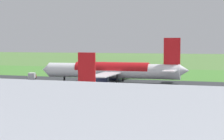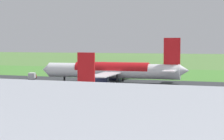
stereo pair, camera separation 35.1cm
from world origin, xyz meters
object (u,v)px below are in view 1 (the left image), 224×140
airliner_parked_mid (28,88)px  service_truck_fuel (32,76)px  traffic_cone_orange (160,74)px  airliner_main (113,70)px  no_stopping_sign (169,72)px

airliner_parked_mid → service_truck_fuel: airliner_parked_mid is taller
traffic_cone_orange → airliner_main: bearing=77.9°
traffic_cone_orange → service_truck_fuel: bearing=42.8°
no_stopping_sign → traffic_cone_orange: (4.61, -3.09, -1.22)m
airliner_main → traffic_cone_orange: size_ratio=98.44×
airliner_parked_mid → service_truck_fuel: bearing=-59.8°
service_truck_fuel → traffic_cone_orange: size_ratio=11.31×
airliner_parked_mid → service_truck_fuel: 56.99m
airliner_main → traffic_cone_orange: (-8.42, -39.40, -4.08)m
no_stopping_sign → airliner_parked_mid: bearing=78.2°
airliner_main → service_truck_fuel: bearing=-1.3°
service_truck_fuel → no_stopping_sign: (-46.34, -35.53, 0.09)m
airliner_main → airliner_parked_mid: airliner_main is taller
no_stopping_sign → airliner_main: bearing=70.3°
no_stopping_sign → traffic_cone_orange: no_stopping_sign is taller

